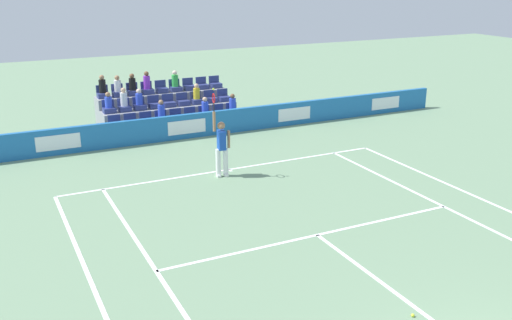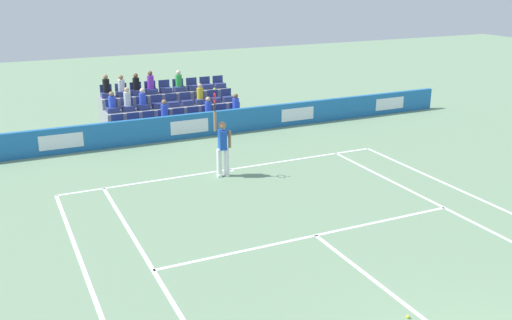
# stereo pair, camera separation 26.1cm
# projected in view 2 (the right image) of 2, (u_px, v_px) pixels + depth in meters

# --- Properties ---
(line_baseline) EXTENTS (10.97, 0.10, 0.01)m
(line_baseline) POSITION_uv_depth(u_px,v_px,m) (230.00, 169.00, 18.97)
(line_baseline) COLOR white
(line_baseline) RESTS_ON ground
(line_service) EXTENTS (8.23, 0.10, 0.01)m
(line_service) POSITION_uv_depth(u_px,v_px,m) (316.00, 235.00, 14.25)
(line_service) COLOR white
(line_service) RESTS_ON ground
(line_centre_service) EXTENTS (0.10, 6.40, 0.01)m
(line_centre_service) POSITION_uv_depth(u_px,v_px,m) (398.00, 299.00, 11.50)
(line_centre_service) COLOR white
(line_centre_service) RESTS_ON ground
(line_singles_sideline_left) EXTENTS (0.10, 11.89, 0.01)m
(line_singles_sideline_left) POSITION_uv_depth(u_px,v_px,m) (159.00, 280.00, 12.20)
(line_singles_sideline_left) COLOR white
(line_singles_sideline_left) RESTS_ON ground
(line_singles_sideline_right) EXTENTS (0.10, 11.89, 0.01)m
(line_singles_sideline_right) POSITION_uv_depth(u_px,v_px,m) (456.00, 214.00, 15.51)
(line_singles_sideline_right) COLOR white
(line_singles_sideline_right) RESTS_ON ground
(line_doubles_sideline_left) EXTENTS (0.10, 11.89, 0.01)m
(line_doubles_sideline_left) POSITION_uv_depth(u_px,v_px,m) (93.00, 295.00, 11.65)
(line_doubles_sideline_left) COLOR white
(line_doubles_sideline_left) RESTS_ON ground
(line_doubles_sideline_right) EXTENTS (0.10, 11.89, 0.01)m
(line_doubles_sideline_right) POSITION_uv_depth(u_px,v_px,m) (494.00, 205.00, 16.07)
(line_doubles_sideline_right) COLOR white
(line_doubles_sideline_right) RESTS_ON ground
(line_centre_mark) EXTENTS (0.10, 0.20, 0.01)m
(line_centre_mark) POSITION_uv_depth(u_px,v_px,m) (231.00, 170.00, 18.88)
(line_centre_mark) COLOR white
(line_centre_mark) RESTS_ON ground
(sponsor_barrier) EXTENTS (23.90, 0.22, 0.95)m
(sponsor_barrier) POSITION_uv_depth(u_px,v_px,m) (189.00, 126.00, 22.40)
(sponsor_barrier) COLOR #1E66AD
(sponsor_barrier) RESTS_ON ground
(tennis_player) EXTENTS (0.52, 0.39, 2.85)m
(tennis_player) POSITION_uv_depth(u_px,v_px,m) (222.00, 146.00, 18.06)
(tennis_player) COLOR white
(tennis_player) RESTS_ON ground
(stadium_stand) EXTENTS (5.58, 2.85, 2.21)m
(stadium_stand) POSITION_uv_depth(u_px,v_px,m) (170.00, 111.00, 24.36)
(stadium_stand) COLOR gray
(stadium_stand) RESTS_ON ground
(loose_tennis_ball) EXTENTS (0.07, 0.07, 0.07)m
(loose_tennis_ball) POSITION_uv_depth(u_px,v_px,m) (408.00, 317.00, 10.85)
(loose_tennis_ball) COLOR #D1E533
(loose_tennis_ball) RESTS_ON ground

